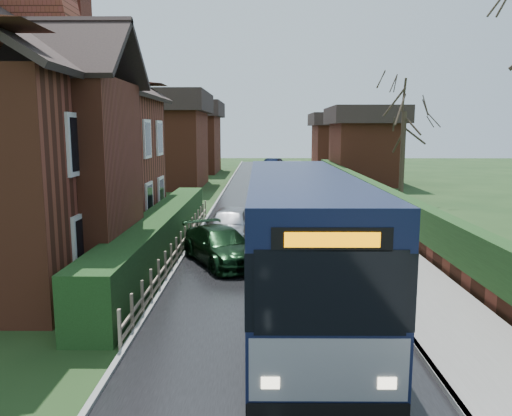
{
  "coord_description": "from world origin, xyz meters",
  "views": [
    {
      "loc": [
        -0.2,
        -12.81,
        4.56
      ],
      "look_at": [
        -0.4,
        4.84,
        1.8
      ],
      "focal_mm": 35.0,
      "sensor_mm": 36.0,
      "label": 1
    }
  ],
  "objects_px": {
    "brick_house": "(19,136)",
    "car_green": "(221,245)",
    "bus": "(300,241)",
    "bus_stop_sign": "(381,224)",
    "car_silver": "(230,225)"
  },
  "relations": [
    {
      "from": "brick_house",
      "to": "car_green",
      "type": "relative_size",
      "value": 3.43
    },
    {
      "from": "bus",
      "to": "bus_stop_sign",
      "type": "height_order",
      "value": "bus"
    },
    {
      "from": "car_silver",
      "to": "car_green",
      "type": "bearing_deg",
      "value": -86.29
    },
    {
      "from": "bus",
      "to": "car_green",
      "type": "distance_m",
      "value": 4.82
    },
    {
      "from": "bus",
      "to": "car_silver",
      "type": "height_order",
      "value": "bus"
    },
    {
      "from": "bus",
      "to": "car_green",
      "type": "bearing_deg",
      "value": 120.37
    },
    {
      "from": "brick_house",
      "to": "bus_stop_sign",
      "type": "xyz_separation_m",
      "value": [
        11.93,
        -3.56,
        -2.48
      ]
    },
    {
      "from": "brick_house",
      "to": "car_green",
      "type": "height_order",
      "value": "brick_house"
    },
    {
      "from": "car_green",
      "to": "bus_stop_sign",
      "type": "distance_m",
      "value": 5.7
    },
    {
      "from": "car_green",
      "to": "bus_stop_sign",
      "type": "bearing_deg",
      "value": -56.37
    },
    {
      "from": "car_green",
      "to": "car_silver",
      "type": "bearing_deg",
      "value": 62.0
    },
    {
      "from": "car_green",
      "to": "bus_stop_sign",
      "type": "relative_size",
      "value": 1.48
    },
    {
      "from": "bus",
      "to": "car_silver",
      "type": "xyz_separation_m",
      "value": [
        -2.3,
        7.28,
        -0.98
      ]
    },
    {
      "from": "car_silver",
      "to": "bus_stop_sign",
      "type": "xyz_separation_m",
      "value": [
        4.7,
        -6.02,
        1.17
      ]
    },
    {
      "from": "bus",
      "to": "car_green",
      "type": "xyz_separation_m",
      "value": [
        -2.4,
        4.04,
        -1.09
      ]
    }
  ]
}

